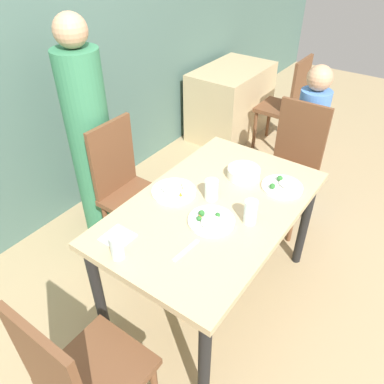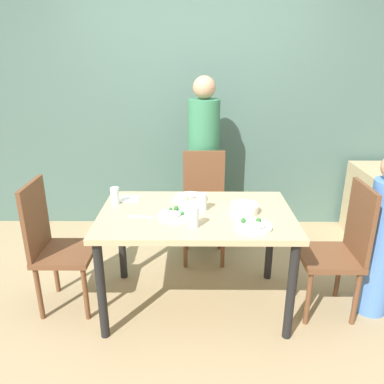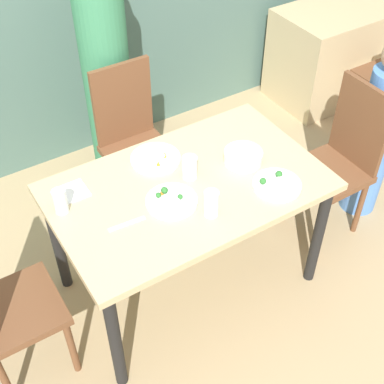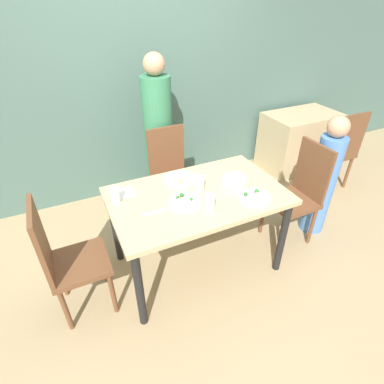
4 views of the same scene
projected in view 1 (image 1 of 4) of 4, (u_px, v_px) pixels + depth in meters
The scene contains 19 objects.
ground_plane at pixel (210, 292), 2.54m from camera, with size 10.00×10.00×0.00m, color tan.
wall_back at pixel (22, 50), 2.43m from camera, with size 10.00×0.06×2.70m.
dining_table at pixel (213, 217), 2.14m from camera, with size 1.35×0.83×0.76m.
chair_adult_spot at pixel (127, 186), 2.63m from camera, with size 0.40×0.40×0.98m.
chair_child_spot at pixel (291, 164), 2.87m from camera, with size 0.40×0.40×0.98m.
chair_empty_left at pixel (82, 376), 1.55m from camera, with size 0.40×0.40×0.98m.
person_adult at pixel (91, 144), 2.63m from camera, with size 0.30×0.30×1.62m.
person_child at pixel (306, 143), 3.02m from camera, with size 0.23×0.23×1.20m.
bowl_curry at pixel (244, 173), 2.28m from camera, with size 0.20×0.20×0.06m.
plate_rice_adult at pixel (282, 186), 2.20m from camera, with size 0.24×0.24×0.05m.
plate_rice_child at pixel (211, 221), 1.95m from camera, with size 0.25×0.25×0.05m.
plate_noodles at pixel (173, 190), 2.16m from camera, with size 0.26×0.26×0.05m.
glass_water_tall at pixel (117, 247), 1.73m from camera, with size 0.06×0.06×0.13m.
glass_water_short at pixel (250, 212), 1.92m from camera, with size 0.07×0.07×0.14m.
glass_water_center at pixel (211, 190), 2.09m from camera, with size 0.08×0.08×0.12m.
napkin_folded at pixel (118, 237), 1.87m from camera, with size 0.14×0.14×0.01m.
fork_steel at pixel (186, 250), 1.79m from camera, with size 0.18×0.03×0.01m.
background_table at pixel (231, 101), 4.19m from camera, with size 0.96×0.61×0.75m.
chair_background at pixel (287, 103), 3.80m from camera, with size 0.40×0.40×0.98m.
Camera 1 is at (-1.40, -0.84, 2.06)m, focal length 35.00 mm.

